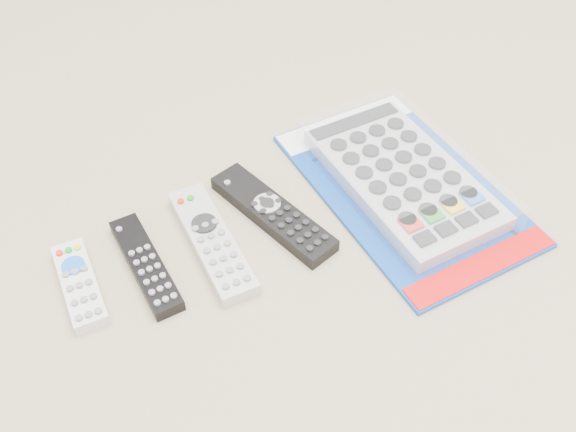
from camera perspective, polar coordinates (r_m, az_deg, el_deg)
remote_small_grey at (r=0.81m, az=-18.04°, el=-5.81°), size 0.06×0.14×0.02m
remote_slim_black at (r=0.81m, az=-12.51°, el=-4.25°), size 0.05×0.17×0.02m
remote_silver_dvd at (r=0.82m, az=-6.76°, el=-2.27°), size 0.08×0.20×0.02m
remote_large_black at (r=0.84m, az=-1.32°, el=0.24°), size 0.08×0.20×0.02m
jumbo_remote_packaged at (r=0.89m, az=10.22°, el=3.50°), size 0.25×0.38×0.05m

